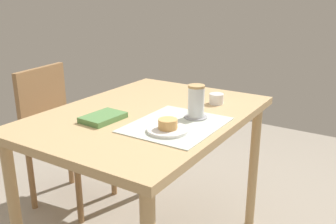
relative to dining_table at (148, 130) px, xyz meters
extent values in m
cylinder|color=tan|center=(0.50, -0.35, -0.31)|extent=(0.05, 0.05, 0.72)
cylinder|color=tan|center=(-0.50, 0.35, -0.31)|extent=(0.05, 0.05, 0.72)
cylinder|color=tan|center=(0.50, 0.35, -0.31)|extent=(0.05, 0.05, 0.72)
cube|color=tan|center=(0.00, 0.00, 0.07)|extent=(1.10, 0.81, 0.04)
cylinder|color=#997047|center=(0.35, 0.53, -0.47)|extent=(0.04, 0.04, 0.40)
cylinder|color=#997047|center=(0.00, 0.49, -0.47)|extent=(0.04, 0.04, 0.40)
cylinder|color=#997047|center=(0.31, 0.88, -0.47)|extent=(0.04, 0.04, 0.40)
cylinder|color=#997047|center=(-0.05, 0.84, -0.47)|extent=(0.04, 0.04, 0.40)
cube|color=#997047|center=(0.15, 0.69, -0.25)|extent=(0.47, 0.47, 0.04)
cube|color=#997047|center=(0.13, 0.88, -0.03)|extent=(0.39, 0.08, 0.41)
cube|color=silver|center=(-0.08, -0.20, 0.09)|extent=(0.41, 0.34, 0.00)
cylinder|color=white|center=(-0.17, -0.21, 0.10)|extent=(0.16, 0.16, 0.01)
cylinder|color=#E0A860|center=(-0.17, -0.21, 0.12)|extent=(0.08, 0.08, 0.04)
cylinder|color=#99999E|center=(0.04, -0.23, 0.09)|extent=(0.10, 0.10, 0.00)
cylinder|color=white|center=(0.04, -0.23, 0.16)|extent=(0.07, 0.07, 0.13)
cylinder|color=tan|center=(0.04, -0.23, 0.23)|extent=(0.07, 0.07, 0.01)
torus|color=white|center=(0.08, -0.23, 0.16)|extent=(0.06, 0.01, 0.06)
cylinder|color=white|center=(0.29, -0.21, 0.11)|extent=(0.07, 0.07, 0.05)
cube|color=#598C4C|center=(-0.19, 0.10, 0.10)|extent=(0.19, 0.13, 0.02)
camera|label=1|loc=(-1.32, -0.94, 0.62)|focal=40.00mm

